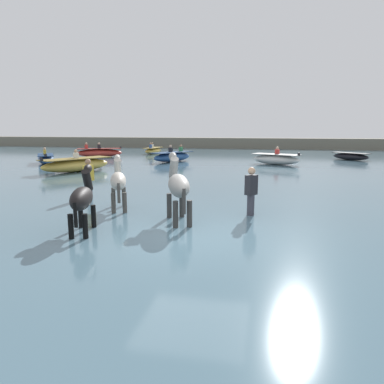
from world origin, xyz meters
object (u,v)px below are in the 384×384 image
object	(u,v)px
boat_near_port	(153,150)
boat_mid_channel	(351,156)
horse_trailing_black	(82,200)
person_wading_mid	(89,181)
boat_distant_east	(46,159)
horse_lead_grey	(178,187)
boat_mid_outer	(276,159)
boat_near_starboard	(172,157)
boat_far_inshore	(99,153)
boat_far_offshore	(76,165)
horse_flank_pinto	(118,182)
person_wading_close	(251,195)

from	to	relation	value
boat_near_port	boat_mid_channel	bearing A→B (deg)	-11.26
horse_trailing_black	person_wading_mid	xyz separation A→B (m)	(-1.88, 3.84, -0.20)
boat_distant_east	horse_lead_grey	bearing A→B (deg)	-45.83
boat_near_port	person_wading_mid	bearing A→B (deg)	-78.08
boat_mid_outer	boat_near_starboard	bearing A→B (deg)	175.50
boat_mid_outer	boat_distant_east	distance (m)	15.39
boat_far_inshore	person_wading_mid	xyz separation A→B (m)	(7.46, -15.87, 0.20)
boat_far_offshore	boat_far_inshore	size ratio (longest dim) A/B	1.08
boat_far_offshore	horse_flank_pinto	bearing A→B (deg)	-53.37
boat_far_inshore	person_wading_mid	size ratio (longest dim) A/B	2.32
person_wading_close	boat_far_inshore	bearing A→B (deg)	126.91
boat_far_offshore	boat_near_starboard	bearing A→B (deg)	61.47
boat_mid_channel	boat_far_inshore	bearing A→B (deg)	-175.95
boat_mid_outer	person_wading_mid	bearing A→B (deg)	-117.56
horse_lead_grey	horse_flank_pinto	distance (m)	2.30
horse_trailing_black	horse_flank_pinto	distance (m)	2.38
horse_lead_grey	person_wading_close	bearing A→B (deg)	29.68
boat_mid_outer	person_wading_mid	world-z (taller)	person_wading_mid
boat_mid_channel	person_wading_mid	bearing A→B (deg)	-125.23
boat_far_offshore	boat_distant_east	size ratio (longest dim) A/B	1.31
boat_near_starboard	boat_distant_east	distance (m)	8.57
boat_far_offshore	boat_mid_outer	bearing A→B (deg)	29.64
boat_near_port	boat_far_inshore	xyz separation A→B (m)	(-3.12, -4.68, 0.07)
boat_far_offshore	person_wading_mid	size ratio (longest dim) A/B	2.51
horse_trailing_black	person_wading_close	bearing A→B (deg)	32.70
boat_far_offshore	boat_far_inshore	xyz separation A→B (m)	(-3.25, 9.36, -0.01)
boat_distant_east	person_wading_close	world-z (taller)	person_wading_close
person_wading_close	boat_near_starboard	bearing A→B (deg)	112.61
horse_lead_grey	person_wading_close	size ratio (longest dim) A/B	1.24
boat_near_starboard	person_wading_close	xyz separation A→B (m)	(6.12, -14.69, 0.21)
boat_near_starboard	boat_far_inshore	size ratio (longest dim) A/B	0.96
horse_trailing_black	boat_near_starboard	world-z (taller)	horse_trailing_black
person_wading_close	boat_near_port	bearing A→B (deg)	114.21
boat_mid_outer	person_wading_close	bearing A→B (deg)	-94.22
horse_flank_pinto	person_wading_close	world-z (taller)	horse_flank_pinto
horse_lead_grey	boat_distant_east	bearing A→B (deg)	134.17
horse_lead_grey	horse_trailing_black	size ratio (longest dim) A/B	1.13
horse_lead_grey	boat_far_offshore	xyz separation A→B (m)	(-7.99, 8.99, -0.52)
horse_lead_grey	horse_flank_pinto	bearing A→B (deg)	153.58
boat_far_offshore	boat_distant_east	bearing A→B (deg)	139.53
boat_mid_channel	horse_flank_pinto	bearing A→B (deg)	-119.22
horse_trailing_black	boat_mid_outer	size ratio (longest dim) A/B	0.54
boat_near_port	horse_flank_pinto	bearing A→B (deg)	-74.62
boat_near_port	horse_lead_grey	bearing A→B (deg)	-70.59
boat_far_offshore	person_wading_close	world-z (taller)	person_wading_close
boat_far_offshore	boat_near_port	size ratio (longest dim) A/B	1.31
boat_near_starboard	person_wading_mid	size ratio (longest dim) A/B	2.23
horse_trailing_black	person_wading_close	world-z (taller)	horse_trailing_black
horse_lead_grey	horse_trailing_black	bearing A→B (deg)	-144.63
horse_flank_pinto	person_wading_mid	world-z (taller)	horse_flank_pinto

